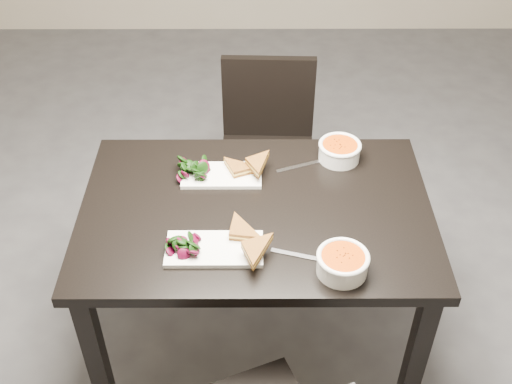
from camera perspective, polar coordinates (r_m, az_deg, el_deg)
ground at (r=2.98m, az=5.62°, el=-6.83°), size 5.00×5.00×0.00m
table at (r=2.21m, az=0.00°, el=-3.34°), size 1.20×0.80×0.75m
chair_far at (r=2.90m, az=1.05°, el=4.63°), size 0.43×0.43×0.85m
plate_near at (r=1.99m, az=-3.79°, el=-5.17°), size 0.31×0.15×0.02m
sandwich_near at (r=1.98m, az=-1.93°, el=-4.20°), size 0.17×0.14×0.05m
salad_near at (r=1.98m, az=-6.72°, el=-4.57°), size 0.10×0.09×0.04m
soup_bowl_near at (r=1.92m, az=7.84°, el=-6.31°), size 0.16×0.16×0.07m
cutlery_near at (r=1.98m, az=3.91°, el=-5.75°), size 0.18×0.06×0.00m
plate_far at (r=2.27m, az=-3.13°, el=1.53°), size 0.29×0.14×0.01m
sandwich_far at (r=2.24m, az=-1.50°, el=1.90°), size 0.17×0.15×0.05m
salad_far at (r=2.26m, az=-5.68°, el=2.05°), size 0.09×0.08×0.04m
soup_bowl_far at (r=2.35m, az=7.57°, el=3.78°), size 0.16×0.16×0.07m
cutlery_far at (r=2.32m, az=3.92°, el=2.35°), size 0.17×0.08×0.00m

